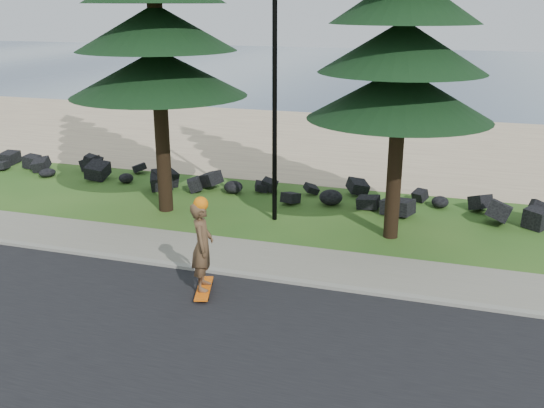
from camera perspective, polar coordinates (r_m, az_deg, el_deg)
name	(u,v)px	position (r m, az deg, el deg)	size (l,w,h in m)	color
ground	(237,260)	(15.38, -3.33, -5.26)	(160.00, 160.00, 0.00)	#29591B
road	(151,352)	(11.76, -11.35, -13.48)	(160.00, 7.00, 0.02)	black
kerb	(223,272)	(14.60, -4.60, -6.41)	(160.00, 0.20, 0.10)	gray
sidewalk	(240,255)	(15.54, -3.08, -4.85)	(160.00, 2.00, 0.08)	gray
beach_sand	(346,142)	(28.78, 7.00, 5.81)	(160.00, 15.00, 0.01)	tan
ocean	(415,69)	(64.65, 13.28, 12.31)	(160.00, 58.00, 0.01)	#364C67
seawall_boulders	(296,196)	(20.38, 2.25, 0.72)	(60.00, 2.40, 1.10)	black
lamp_post	(275,80)	(17.25, 0.26, 11.61)	(0.25, 0.14, 8.14)	black
skateboarder	(202,246)	(13.29, -6.57, -3.99)	(0.67, 1.24, 2.24)	orange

